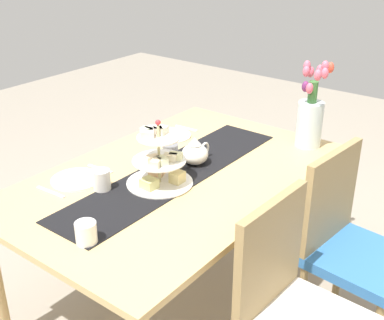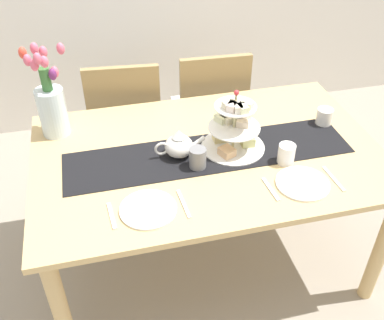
% 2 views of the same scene
% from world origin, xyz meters
% --- Properties ---
extents(ground_plane, '(8.00, 8.00, 0.00)m').
position_xyz_m(ground_plane, '(0.00, 0.00, 0.00)').
color(ground_plane, gray).
extents(dining_table, '(1.62, 1.03, 0.74)m').
position_xyz_m(dining_table, '(0.00, 0.00, 0.64)').
color(dining_table, tan).
rests_on(dining_table, ground_plane).
extents(chair_left, '(0.46, 0.46, 0.91)m').
position_xyz_m(chair_left, '(-0.31, 0.74, 0.50)').
color(chair_left, '#9C8254').
rests_on(chair_left, ground_plane).
extents(chair_right, '(0.44, 0.44, 0.91)m').
position_xyz_m(chair_right, '(0.22, 0.74, 0.50)').
color(chair_right, '#9C8254').
rests_on(chair_right, ground_plane).
extents(table_runner, '(1.33, 0.30, 0.00)m').
position_xyz_m(table_runner, '(0.00, -0.02, 0.74)').
color(table_runner, black).
rests_on(table_runner, dining_table).
extents(tiered_cake_stand, '(0.30, 0.30, 0.30)m').
position_xyz_m(tiered_cake_stand, '(0.12, 0.00, 0.84)').
color(tiered_cake_stand, beige).
rests_on(tiered_cake_stand, table_runner).
extents(teapot, '(0.24, 0.13, 0.14)m').
position_xyz_m(teapot, '(-0.14, 0.00, 0.79)').
color(teapot, white).
rests_on(teapot, table_runner).
extents(tulip_vase, '(0.20, 0.14, 0.46)m').
position_xyz_m(tulip_vase, '(-0.69, 0.33, 0.90)').
color(tulip_vase, silver).
rests_on(tulip_vase, dining_table).
extents(cream_jug, '(0.08, 0.08, 0.08)m').
position_xyz_m(cream_jug, '(0.63, 0.09, 0.78)').
color(cream_jug, white).
rests_on(cream_jug, dining_table).
extents(dinner_plate_left, '(0.23, 0.23, 0.01)m').
position_xyz_m(dinner_plate_left, '(-0.34, -0.32, 0.74)').
color(dinner_plate_left, white).
rests_on(dinner_plate_left, dining_table).
extents(fork_left, '(0.03, 0.15, 0.01)m').
position_xyz_m(fork_left, '(-0.48, -0.32, 0.74)').
color(fork_left, silver).
rests_on(fork_left, dining_table).
extents(knife_left, '(0.02, 0.17, 0.01)m').
position_xyz_m(knife_left, '(-0.19, -0.32, 0.74)').
color(knife_left, silver).
rests_on(knife_left, dining_table).
extents(dinner_plate_right, '(0.23, 0.23, 0.01)m').
position_xyz_m(dinner_plate_right, '(0.33, -0.32, 0.74)').
color(dinner_plate_right, white).
rests_on(dinner_plate_right, dining_table).
extents(fork_right, '(0.03, 0.15, 0.01)m').
position_xyz_m(fork_right, '(0.18, -0.32, 0.74)').
color(fork_right, silver).
rests_on(fork_right, dining_table).
extents(knife_right, '(0.02, 0.17, 0.01)m').
position_xyz_m(knife_right, '(0.47, -0.32, 0.74)').
color(knife_right, silver).
rests_on(knife_right, dining_table).
extents(mug_grey, '(0.08, 0.08, 0.09)m').
position_xyz_m(mug_grey, '(-0.08, -0.10, 0.79)').
color(mug_grey, slate).
rests_on(mug_grey, table_runner).
extents(mug_white_text, '(0.08, 0.08, 0.09)m').
position_xyz_m(mug_white_text, '(0.32, -0.16, 0.78)').
color(mug_white_text, white).
rests_on(mug_white_text, dining_table).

